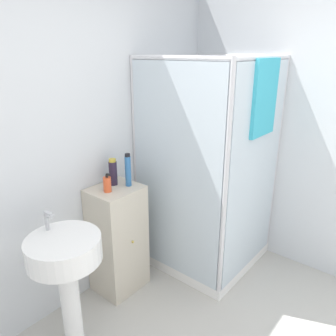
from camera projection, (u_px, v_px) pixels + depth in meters
name	position (u px, v px, depth m)	size (l,w,h in m)	color
wall_back	(53.00, 152.00, 2.27)	(6.40, 0.06, 2.50)	silver
shower_enclosure	(209.00, 214.00, 3.01)	(0.94, 0.97, 1.88)	white
vanity_cabinet	(118.00, 239.00, 2.68)	(0.39, 0.36, 0.91)	beige
sink	(66.00, 265.00, 2.01)	(0.45, 0.45, 0.99)	white
soap_dispenser	(107.00, 184.00, 2.45)	(0.06, 0.06, 0.15)	#E5562D
shampoo_bottle_tall_black	(113.00, 172.00, 2.56)	(0.06, 0.06, 0.21)	#281E33
shampoo_bottle_blue	(128.00, 170.00, 2.53)	(0.05, 0.05, 0.26)	#2D66A3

